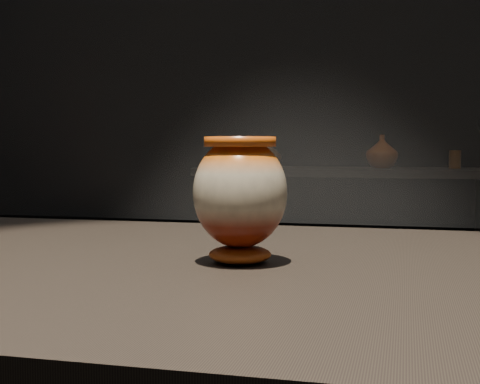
# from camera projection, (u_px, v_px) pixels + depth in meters

# --- Properties ---
(main_vase) EXTENTS (0.14, 0.14, 0.16)m
(main_vase) POSITION_uv_depth(u_px,v_px,m) (240.00, 194.00, 0.83)
(main_vase) COLOR maroon
(main_vase) RESTS_ON display_plinth
(back_shelf) EXTENTS (2.00, 0.60, 0.90)m
(back_shelf) POSITION_uv_depth(u_px,v_px,m) (349.00, 208.00, 4.39)
(back_shelf) COLOR black
(back_shelf) RESTS_ON ground
(back_vase_left) EXTENTS (0.18, 0.18, 0.17)m
(back_vase_left) POSITION_uv_depth(u_px,v_px,m) (269.00, 154.00, 4.53)
(back_vase_left) COLOR brown
(back_vase_left) RESTS_ON back_shelf
(back_vase_mid) EXTENTS (0.22, 0.22, 0.21)m
(back_vase_mid) POSITION_uv_depth(u_px,v_px,m) (382.00, 152.00, 4.32)
(back_vase_mid) COLOR maroon
(back_vase_mid) RESTS_ON back_shelf
(back_vase_right) EXTENTS (0.08, 0.08, 0.12)m
(back_vase_right) POSITION_uv_depth(u_px,v_px,m) (455.00, 159.00, 4.26)
(back_vase_right) COLOR brown
(back_vase_right) RESTS_ON back_shelf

